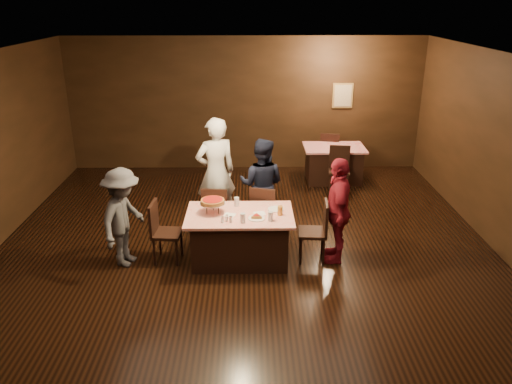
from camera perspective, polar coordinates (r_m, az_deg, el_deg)
The scene contains 23 objects.
room at distance 6.47m, azimuth -1.50°, elevation 6.67°, with size 10.00×10.04×3.02m.
main_table at distance 7.60m, azimuth -1.85°, elevation -5.16°, with size 1.60×1.00×0.77m, color red.
back_table at distance 11.01m, azimuth 8.83°, elevation 3.20°, with size 1.30×0.90×0.77m, color #B70C1A.
chair_far_left at distance 8.26m, azimuth -4.55°, elevation -2.27°, with size 0.42×0.42×0.95m, color black.
chair_far_right at distance 8.25m, azimuth 1.01°, elevation -2.24°, with size 0.42×0.42×0.95m, color black.
chair_end_left at distance 7.66m, azimuth -10.13°, elevation -4.53°, with size 0.42×0.42×0.95m, color black.
chair_end_right at distance 7.62m, azimuth 6.47°, elevation -4.47°, with size 0.42×0.42×0.95m, color black.
chair_back_near at distance 10.33m, azimuth 9.47°, elevation 2.46°, with size 0.42×0.42×0.95m, color black.
chair_back_far at distance 11.55m, azimuth 8.39°, elevation 4.57°, with size 0.42×0.42×0.95m, color black.
diner_white_jacket at distance 8.60m, azimuth -4.62°, elevation 2.22°, with size 0.70×0.46×1.93m, color silver.
diner_navy_hoodie at distance 8.47m, azimuth 0.64°, elevation 0.85°, with size 0.79×0.61×1.62m, color black.
diner_grey_knit at distance 7.60m, azimuth -14.93°, elevation -2.83°, with size 0.98×0.56×1.51m, color #4D4D52.
diner_red_shirt at distance 7.54m, azimuth 9.32°, elevation -2.07°, with size 0.96×0.40×1.64m, color maroon.
pizza_stand at distance 7.43m, azimuth -4.98°, elevation -1.08°, with size 0.38×0.38×0.22m.
plate_with_slice at distance 7.26m, azimuth 0.07°, elevation -2.89°, with size 0.25×0.25×0.06m.
plate_empty at distance 7.58m, azimuth 2.30°, elevation -1.97°, with size 0.25×0.25×0.01m, color white.
glass_front_left at distance 7.13m, azimuth -1.53°, elevation -2.97°, with size 0.08×0.08×0.14m, color silver.
glass_front_right at distance 7.19m, azimuth 1.67°, elevation -2.79°, with size 0.08×0.08×0.14m, color silver.
glass_amber at distance 7.38m, azimuth 2.77°, elevation -2.14°, with size 0.08×0.08×0.14m, color #BF7F26.
glass_back at distance 7.69m, azimuth -2.23°, elevation -1.12°, with size 0.08×0.08×0.14m, color silver.
condiments at distance 7.17m, azimuth -3.37°, elevation -3.08°, with size 0.17×0.10×0.09m.
napkin_center at distance 7.44m, azimuth 0.43°, elevation -2.47°, with size 0.16×0.16×0.01m, color white.
napkin_left at distance 7.40m, azimuth -3.05°, elevation -2.65°, with size 0.16×0.16×0.01m, color white.
Camera 1 is at (0.08, -6.25, 3.80)m, focal length 35.00 mm.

